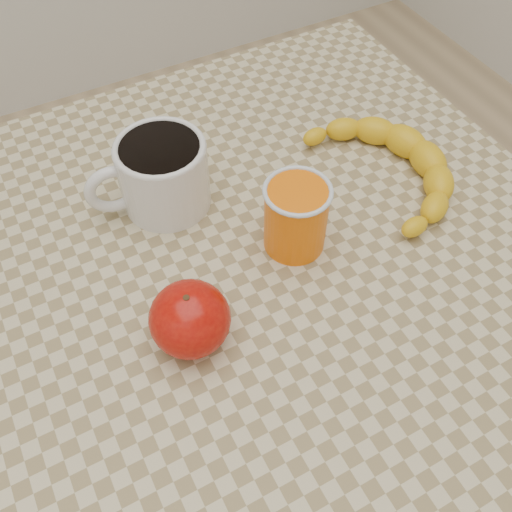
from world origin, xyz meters
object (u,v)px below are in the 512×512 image
table (256,307)px  apple (190,319)px  orange_juice_glass (296,216)px  coffee_mug (161,173)px  banana (389,167)px

table → apple: apple is taller
apple → orange_juice_glass: bearing=21.6°
orange_juice_glass → apple: bearing=-158.4°
table → apple: size_ratio=7.63×
apple → coffee_mug: bearing=75.7°
table → orange_juice_glass: 0.14m
apple → banana: (0.32, 0.10, -0.02)m
coffee_mug → orange_juice_glass: 0.17m
apple → banana: size_ratio=0.38×
orange_juice_glass → banana: 0.17m
banana → coffee_mug: bearing=164.5°
coffee_mug → orange_juice_glass: size_ratio=1.73×
table → banana: (0.22, 0.05, 0.11)m
table → apple: bearing=-153.1°
orange_juice_glass → apple: orange_juice_glass is taller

